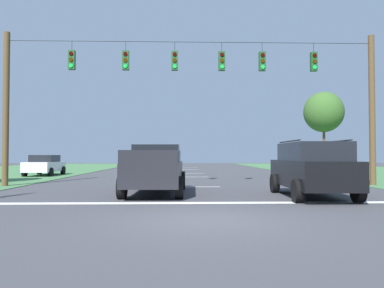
{
  "coord_description": "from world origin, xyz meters",
  "views": [
    {
      "loc": [
        -0.6,
        -8.97,
        1.55
      ],
      "look_at": [
        -0.08,
        9.25,
        2.06
      ],
      "focal_mm": 35.13,
      "sensor_mm": 36.0,
      "label": 1
    }
  ],
  "objects_px": {
    "distant_car_crossing_white": "(45,165)",
    "overhead_signal_span": "(193,97)",
    "suv_black": "(312,168)",
    "pickup_truck": "(156,169)",
    "tree_roadside_far_right": "(324,112)"
  },
  "relations": [
    {
      "from": "pickup_truck",
      "to": "suv_black",
      "type": "height_order",
      "value": "suv_black"
    },
    {
      "from": "distant_car_crossing_white",
      "to": "suv_black",
      "type": "bearing_deg",
      "value": -44.19
    },
    {
      "from": "overhead_signal_span",
      "to": "distant_car_crossing_white",
      "type": "bearing_deg",
      "value": 138.53
    },
    {
      "from": "suv_black",
      "to": "overhead_signal_span",
      "type": "bearing_deg",
      "value": 129.92
    },
    {
      "from": "overhead_signal_span",
      "to": "pickup_truck",
      "type": "bearing_deg",
      "value": -114.29
    },
    {
      "from": "overhead_signal_span",
      "to": "tree_roadside_far_right",
      "type": "relative_size",
      "value": 2.37
    },
    {
      "from": "overhead_signal_span",
      "to": "tree_roadside_far_right",
      "type": "distance_m",
      "value": 22.88
    },
    {
      "from": "pickup_truck",
      "to": "distant_car_crossing_white",
      "type": "xyz_separation_m",
      "value": [
        -9.02,
        12.86,
        -0.18
      ]
    },
    {
      "from": "pickup_truck",
      "to": "distant_car_crossing_white",
      "type": "height_order",
      "value": "pickup_truck"
    },
    {
      "from": "suv_black",
      "to": "distant_car_crossing_white",
      "type": "height_order",
      "value": "suv_black"
    },
    {
      "from": "overhead_signal_span",
      "to": "pickup_truck",
      "type": "height_order",
      "value": "overhead_signal_span"
    },
    {
      "from": "distant_car_crossing_white",
      "to": "tree_roadside_far_right",
      "type": "relative_size",
      "value": 0.55
    },
    {
      "from": "distant_car_crossing_white",
      "to": "overhead_signal_span",
      "type": "bearing_deg",
      "value": -41.47
    },
    {
      "from": "suv_black",
      "to": "distant_car_crossing_white",
      "type": "bearing_deg",
      "value": 135.81
    },
    {
      "from": "overhead_signal_span",
      "to": "tree_roadside_far_right",
      "type": "height_order",
      "value": "tree_roadside_far_right"
    }
  ]
}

